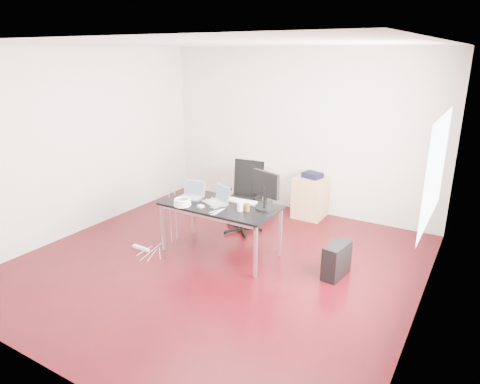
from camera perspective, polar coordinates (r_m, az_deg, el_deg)
The scene contains 18 objects.
room_shell at distance 5.36m, azimuth -2.69°, elevation 4.00°, with size 5.00×5.00×5.00m.
desk at distance 5.87m, azimuth -2.63°, elevation -2.16°, with size 1.60×0.80×0.73m.
office_chair at distance 6.71m, azimuth 0.60°, elevation -0.15°, with size 0.52×0.54×1.08m.
filing_cabinet_left at distance 7.87m, azimuth 1.59°, elevation 0.68°, with size 0.50×0.50×0.70m, color tan.
filing_cabinet_right at distance 7.41m, azimuth 9.34°, elevation -0.70°, with size 0.50×0.50×0.70m, color tan.
pc_tower at distance 5.57m, azimuth 12.74°, elevation -8.89°, with size 0.20×0.45×0.44m, color black.
wastebasket at distance 7.53m, azimuth 3.48°, elevation -1.87°, with size 0.24×0.24×0.28m, color black.
power_strip at distance 6.39m, azimuth -13.07°, elevation -7.29°, with size 0.30×0.06×0.04m, color white.
laptop_left at distance 6.15m, azimuth -6.42°, elevation -0.22°, with size 0.37×0.31×0.23m.
laptop_right at distance 5.90m, azimuth -2.97°, elevation -0.93°, with size 0.41×0.37×0.23m.
monitor at distance 5.61m, azimuth 3.47°, elevation 0.50°, with size 0.44×0.26×0.51m.
keyboard at distance 5.94m, azimuth 0.14°, elevation -1.24°, with size 0.44×0.14×0.02m, color white.
cup_white at distance 5.59m, azimuth 0.04°, elevation -1.95°, with size 0.08×0.08×0.12m, color white.
cup_brown at distance 5.59m, azimuth 0.91°, elevation -2.08°, with size 0.08×0.08×0.10m, color #54361D.
cable_coil at distance 5.82m, azimuth -7.70°, elevation -1.39°, with size 0.24×0.24×0.11m.
power_adapter at distance 5.76m, azimuth -5.27°, elevation -1.91°, with size 0.07×0.07×0.03m, color white.
speaker at distance 7.71m, azimuth 1.94°, elevation 3.70°, with size 0.09×0.08×0.18m, color #9E9E9E.
navy_garment at distance 7.29m, azimuth 9.64°, elevation 2.23°, with size 0.30×0.24×0.09m, color black.
Camera 1 is at (2.93, -4.32, 2.71)m, focal length 32.00 mm.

